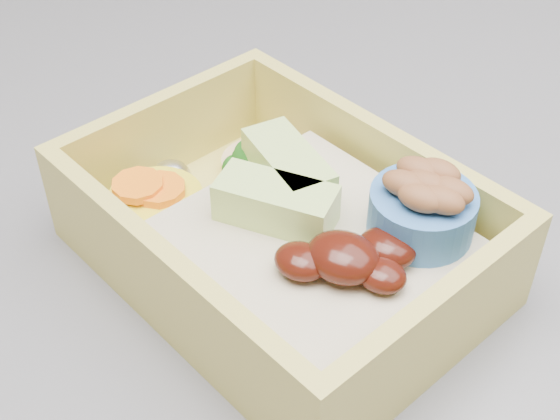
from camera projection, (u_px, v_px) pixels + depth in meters
The scene contains 1 object.
bento_box at pixel (293, 235), 0.38m from camera, with size 0.23×0.20×0.07m.
Camera 1 is at (-0.02, -0.30, 1.20)m, focal length 50.00 mm.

